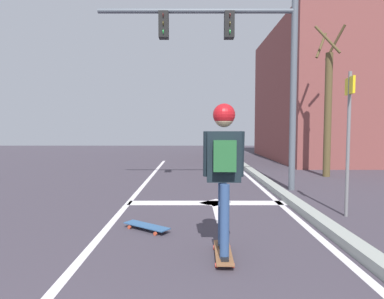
{
  "coord_description": "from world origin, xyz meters",
  "views": [
    {
      "loc": [
        0.97,
        0.08,
        1.59
      ],
      "look_at": [
        0.97,
        6.29,
        1.18
      ],
      "focal_mm": 30.91,
      "sensor_mm": 36.0,
      "label": 1
    }
  ],
  "objects": [
    {
      "name": "lane_line_curbside",
      "position": [
        2.81,
        6.0,
        0.0
      ],
      "size": [
        0.12,
        20.0,
        0.01
      ],
      "primitive_type": "cube",
      "color": "silver",
      "rests_on": "ground"
    },
    {
      "name": "street_sign_post",
      "position": [
        3.74,
        5.93,
        1.67
      ],
      "size": [
        0.1,
        0.44,
        2.58
      ],
      "color": "slate",
      "rests_on": "ground"
    },
    {
      "name": "skater",
      "position": [
        1.35,
        4.0,
        1.24
      ],
      "size": [
        0.49,
        0.65,
        1.79
      ],
      "color": "#2F4A78",
      "rests_on": "skateboard"
    },
    {
      "name": "curb_strip",
      "position": [
        3.06,
        6.0,
        0.07
      ],
      "size": [
        0.24,
        24.0,
        0.14
      ],
      "primitive_type": "cube",
      "color": "#979E96",
      "rests_on": "ground"
    },
    {
      "name": "building_block",
      "position": [
        10.36,
        16.86,
        3.23
      ],
      "size": [
        10.8,
        8.58,
        6.47
      ],
      "primitive_type": "cube",
      "color": "brown",
      "rests_on": "ground"
    },
    {
      "name": "traffic_signal_mast",
      "position": [
        2.17,
        8.49,
        3.49
      ],
      "size": [
        4.98,
        0.34,
        4.93
      ],
      "color": "#555D67",
      "rests_on": "ground"
    },
    {
      "name": "roadside_tree",
      "position": [
        5.37,
        10.84,
        2.22
      ],
      "size": [
        1.01,
        1.0,
        4.87
      ],
      "color": "brown",
      "rests_on": "ground"
    },
    {
      "name": "skateboard",
      "position": [
        1.35,
        4.02,
        0.07
      ],
      "size": [
        0.24,
        0.83,
        0.08
      ],
      "color": "brown",
      "rests_on": "ground"
    },
    {
      "name": "lane_arrow_head",
      "position": [
        1.46,
        7.03,
        0.0
      ],
      "size": [
        0.71,
        0.71,
        0.01
      ],
      "primitive_type": "cube",
      "rotation": [
        0.0,
        0.0,
        0.79
      ],
      "color": "silver",
      "rests_on": "ground"
    },
    {
      "name": "stop_bar",
      "position": [
        1.29,
        6.99,
        0.0
      ],
      "size": [
        3.34,
        0.4,
        0.01
      ],
      "primitive_type": "cube",
      "color": "silver",
      "rests_on": "ground"
    },
    {
      "name": "lane_line_center",
      "position": [
        -0.38,
        6.0,
        0.0
      ],
      "size": [
        0.12,
        20.0,
        0.01
      ],
      "primitive_type": "cube",
      "color": "silver",
      "rests_on": "ground"
    },
    {
      "name": "lane_arrow_stem",
      "position": [
        1.46,
        6.18,
        0.0
      ],
      "size": [
        0.16,
        1.4,
        0.01
      ],
      "primitive_type": "cube",
      "color": "silver",
      "rests_on": "ground"
    },
    {
      "name": "spare_skateboard",
      "position": [
        0.26,
        5.11,
        0.07
      ],
      "size": [
        0.78,
        0.64,
        0.08
      ],
      "color": "#315989",
      "rests_on": "ground"
    }
  ]
}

